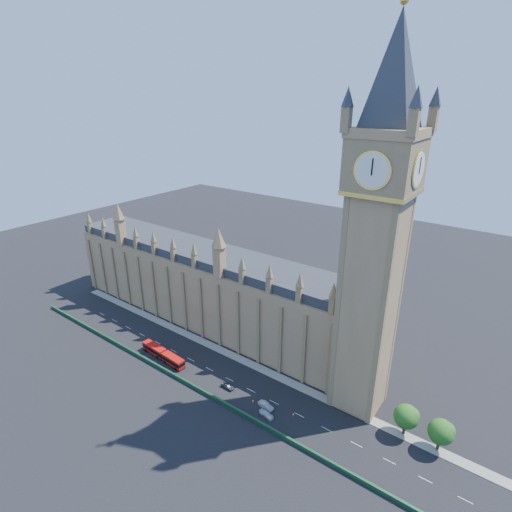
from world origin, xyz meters
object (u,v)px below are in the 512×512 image
Objects in this scene: red_bus at (163,354)px; car_silver at (266,405)px; car_grey at (228,386)px; car_white at (267,415)px.

car_silver is (38.75, 1.81, -0.88)m from red_bus.
red_bus is 38.80m from car_silver.
car_grey is 0.92× the size of car_silver.
red_bus reaches higher than car_white.
red_bus is 25.51m from car_grey.
car_silver is at bearing -85.17° from car_grey.
red_bus is 40.77m from car_white.
car_grey is at bearing 96.47° from car_silver.
car_grey is (25.44, 1.66, -0.91)m from red_bus.
red_bus is 4.29× the size of car_white.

